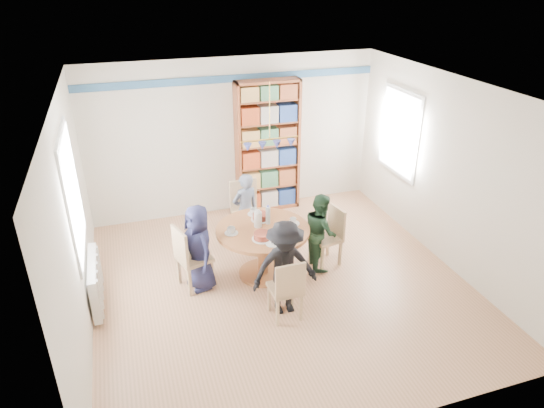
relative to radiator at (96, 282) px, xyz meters
name	(u,v)px	position (x,y,z in m)	size (l,w,h in m)	color
ground	(281,283)	(2.42, -0.30, -0.35)	(5.00, 5.00, 0.00)	tan
room_shell	(244,154)	(2.16, 0.57, 1.30)	(5.00, 5.00, 5.00)	white
radiator	(96,282)	(0.00, 0.00, 0.00)	(0.12, 1.00, 0.60)	silver
dining_table	(263,241)	(2.25, 0.00, 0.21)	(1.30, 1.30, 0.75)	#975931
chair_left	(189,255)	(1.21, 0.00, 0.17)	(0.52, 0.52, 0.94)	tan
chair_right	(330,233)	(3.28, 0.01, 0.14)	(0.45, 0.45, 0.88)	tan
chair_far	(246,209)	(2.29, 1.03, 0.20)	(0.47, 0.47, 1.00)	tan
chair_near	(287,288)	(2.24, -1.04, 0.12)	(0.39, 0.39, 0.86)	tan
person_left	(199,248)	(1.35, -0.01, 0.26)	(0.60, 0.39, 1.22)	#1A1B3A
person_right	(320,231)	(3.11, -0.03, 0.22)	(0.56, 0.43, 1.15)	#19331F
person_far	(245,210)	(2.24, 0.89, 0.25)	(0.44, 0.29, 1.20)	gray
person_near	(285,268)	(2.27, -0.87, 0.29)	(0.83, 0.48, 1.28)	black
bookshelf	(268,148)	(2.97, 2.04, 0.79)	(1.11, 0.33, 2.33)	brown
tableware	(261,224)	(2.23, 0.02, 0.46)	(1.07, 1.07, 0.28)	white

